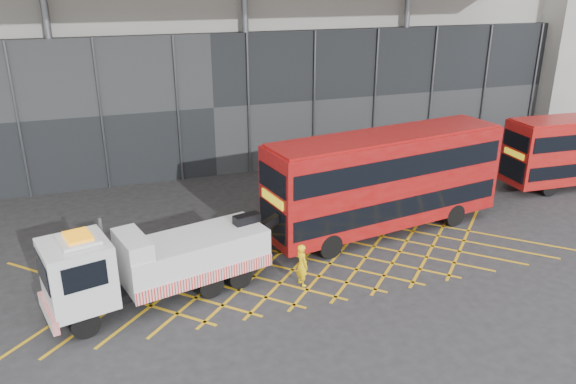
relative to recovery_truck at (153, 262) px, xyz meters
name	(u,v)px	position (x,y,z in m)	size (l,w,h in m)	color
ground_plane	(229,270)	(2.95, 1.22, -1.49)	(120.00, 120.00, 0.00)	#262628
road_markings	(304,258)	(6.15, 1.22, -1.49)	(23.16, 7.16, 0.01)	gold
construction_building	(185,8)	(4.87, 19.62, 7.48)	(55.00, 23.97, 18.00)	gray
recovery_truck	(153,262)	(0.00, 0.00, 0.00)	(9.28, 4.02, 3.24)	black
bus_towed	(385,178)	(10.46, 2.62, 1.03)	(11.44, 4.31, 4.55)	maroon
worker	(302,265)	(5.30, -0.73, -0.66)	(0.61, 0.40, 1.67)	yellow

